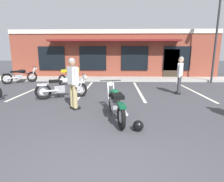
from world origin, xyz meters
The scene contains 12 objects.
ground_plane centered at (0.00, 3.40, 0.00)m, with size 80.00×80.00×0.00m, color #3D3D42.
sidewalk_kerb centered at (0.00, 10.45, 0.07)m, with size 22.00×1.80×0.14m, color #A8A59E.
brick_storefront_building centered at (0.00, 14.02, 1.74)m, with size 15.06×6.62×3.47m.
painted_stall_lines centered at (0.00, 6.85, 0.00)m, with size 8.12×4.80×0.01m.
motorcycle_foreground_classic centered at (0.23, 2.80, 0.46)m, with size 0.81×2.09×0.98m.
motorcycle_black_cruiser centered at (-2.59, 8.82, 0.53)m, with size 1.02×2.03×0.98m.
motorcycle_silver_naked centered at (-5.76, 8.91, 0.46)m, with size 1.70×1.60×0.98m.
motorcycle_blue_standard centered at (-1.97, 5.11, 0.46)m, with size 2.03×1.02×0.98m.
person_by_back_row centered at (3.07, 6.04, 0.95)m, with size 0.38×0.59×1.68m.
person_near_building centered at (-1.16, 3.65, 0.95)m, with size 0.46×0.52×1.68m.
helmet_on_pavement centered at (0.77, 1.98, 0.13)m, with size 0.26×0.26×0.26m.
parking_lot_lamp_post centered at (6.19, 9.24, 3.44)m, with size 0.24×0.76×5.37m.
Camera 1 is at (0.27, -2.06, 1.82)m, focal length 28.92 mm.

